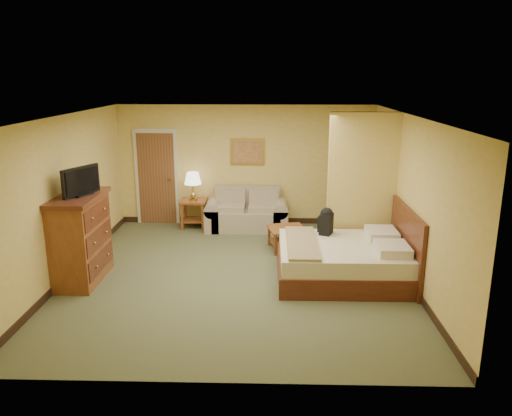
{
  "coord_description": "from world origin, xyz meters",
  "views": [
    {
      "loc": [
        0.53,
        -7.69,
        3.22
      ],
      "look_at": [
        0.29,
        0.6,
        0.99
      ],
      "focal_mm": 35.0,
      "sensor_mm": 36.0,
      "label": 1
    }
  ],
  "objects_px": {
    "loveseat": "(247,216)",
    "dresser": "(80,238)",
    "bed": "(349,260)",
    "coffee_table": "(287,234)"
  },
  "relations": [
    {
      "from": "dresser",
      "to": "loveseat",
      "type": "bearing_deg",
      "value": 48.51
    },
    {
      "from": "bed",
      "to": "dresser",
      "type": "bearing_deg",
      "value": -177.72
    },
    {
      "from": "loveseat",
      "to": "dresser",
      "type": "xyz_separation_m",
      "value": [
        -2.52,
        -2.84,
        0.42
      ]
    },
    {
      "from": "loveseat",
      "to": "bed",
      "type": "distance_m",
      "value": 3.21
    },
    {
      "from": "loveseat",
      "to": "dresser",
      "type": "bearing_deg",
      "value": -131.49
    },
    {
      "from": "loveseat",
      "to": "bed",
      "type": "relative_size",
      "value": 0.81
    },
    {
      "from": "loveseat",
      "to": "bed",
      "type": "xyz_separation_m",
      "value": [
        1.77,
        -2.67,
        0.03
      ]
    },
    {
      "from": "coffee_table",
      "to": "dresser",
      "type": "xyz_separation_m",
      "value": [
        -3.33,
        -1.54,
        0.4
      ]
    },
    {
      "from": "bed",
      "to": "coffee_table",
      "type": "bearing_deg",
      "value": 124.92
    },
    {
      "from": "loveseat",
      "to": "bed",
      "type": "bearing_deg",
      "value": -56.43
    }
  ]
}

